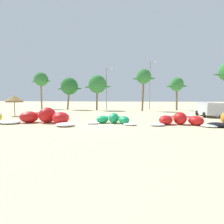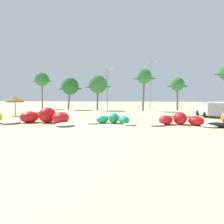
# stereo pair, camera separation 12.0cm
# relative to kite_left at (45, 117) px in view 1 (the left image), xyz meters

# --- Properties ---
(ground_plane) EXTENTS (260.00, 260.00, 0.00)m
(ground_plane) POSITION_rel_kite_left_xyz_m (5.49, 0.18, -0.58)
(ground_plane) COLOR beige
(kite_left) EXTENTS (7.88, 3.91, 1.51)m
(kite_left) POSITION_rel_kite_left_xyz_m (0.00, 0.00, 0.00)
(kite_left) COLOR white
(kite_left) RESTS_ON ground
(kite_left_of_center) EXTENTS (4.97, 2.50, 0.99)m
(kite_left_of_center) POSITION_rel_kite_left_xyz_m (6.57, 0.84, -0.20)
(kite_left_of_center) COLOR white
(kite_left_of_center) RESTS_ON ground
(kite_center) EXTENTS (5.95, 2.72, 1.14)m
(kite_center) POSITION_rel_kite_left_xyz_m (12.74, 0.88, -0.14)
(kite_center) COLOR white
(kite_center) RESTS_ON ground
(beach_umbrella_near_van) EXTENTS (2.35, 2.35, 2.86)m
(beach_umbrella_near_van) POSITION_rel_kite_left_xyz_m (-8.16, 6.40, 1.79)
(beach_umbrella_near_van) COLOR brown
(beach_umbrella_near_van) RESTS_ON ground
(parked_van) EXTENTS (2.22, 4.80, 1.84)m
(parked_van) POSITION_rel_kite_left_xyz_m (18.04, 9.46, 0.51)
(parked_van) COLOR #B2B7BC
(parked_van) RESTS_ON ground
(palm_leftmost) EXTENTS (4.76, 3.17, 8.43)m
(palm_leftmost) POSITION_rel_kite_left_xyz_m (-13.59, 22.48, 6.16)
(palm_leftmost) COLOR #7F6647
(palm_leftmost) RESTS_ON ground
(palm_left) EXTENTS (5.48, 3.65, 6.86)m
(palm_left) POSITION_rel_kite_left_xyz_m (-5.94, 20.55, 4.41)
(palm_left) COLOR brown
(palm_left) RESTS_ON ground
(palm_left_of_gap) EXTENTS (5.51, 3.67, 7.13)m
(palm_left_of_gap) POSITION_rel_kite_left_xyz_m (0.46, 19.47, 4.67)
(palm_left_of_gap) COLOR brown
(palm_left_of_gap) RESTS_ON ground
(palm_center_left) EXTENTS (4.27, 2.85, 8.07)m
(palm_center_left) POSITION_rel_kite_left_xyz_m (9.67, 19.29, 5.94)
(palm_center_left) COLOR brown
(palm_center_left) RESTS_ON ground
(palm_center_right) EXTENTS (4.15, 2.76, 6.70)m
(palm_center_right) POSITION_rel_kite_left_xyz_m (16.39, 22.42, 4.64)
(palm_center_right) COLOR brown
(palm_center_right) RESTS_ON ground
(lamppost_west) EXTENTS (1.40, 0.24, 8.72)m
(lamppost_west) POSITION_rel_kite_left_xyz_m (2.18, 20.92, 4.27)
(lamppost_west) COLOR gray
(lamppost_west) RESTS_ON ground
(lamppost_west_center) EXTENTS (1.47, 0.24, 10.62)m
(lamppost_west_center) POSITION_rel_kite_left_xyz_m (11.23, 24.83, 5.24)
(lamppost_west_center) COLOR gray
(lamppost_west_center) RESTS_ON ground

